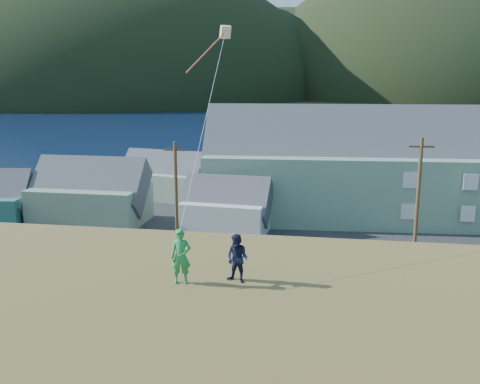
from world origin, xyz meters
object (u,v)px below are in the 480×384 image
(shed_palegreen_near, at_px, (91,194))
(shed_palegreen_far, at_px, (164,176))
(shed_white, at_px, (226,207))
(lodge, at_px, (402,167))
(kite_flyer_green, at_px, (181,257))
(kite_flyer_navy, at_px, (237,258))
(wharf, at_px, (238,170))

(shed_palegreen_near, distance_m, shed_palegreen_far, 12.17)
(shed_palegreen_near, relative_size, shed_white, 1.29)
(lodge, height_order, shed_white, lodge)
(shed_palegreen_near, distance_m, kite_flyer_green, 35.07)
(shed_palegreen_far, bearing_deg, kite_flyer_green, -60.03)
(kite_flyer_navy, bearing_deg, shed_palegreen_far, 130.12)
(lodge, bearing_deg, wharf, 128.72)
(wharf, distance_m, kite_flyer_navy, 59.17)
(kite_flyer_green, bearing_deg, lodge, 61.35)
(wharf, distance_m, shed_palegreen_far, 17.67)
(shed_palegreen_far, bearing_deg, shed_white, -40.62)
(wharf, distance_m, shed_white, 29.42)
(lodge, relative_size, shed_palegreen_near, 3.65)
(wharf, xyz_separation_m, shed_white, (3.80, -29.11, 1.94))
(wharf, height_order, shed_palegreen_near, shed_palegreen_near)
(shed_white, bearing_deg, shed_palegreen_far, 132.56)
(lodge, distance_m, kite_flyer_navy, 37.75)
(shed_palegreen_far, height_order, kite_flyer_navy, kite_flyer_navy)
(lodge, height_order, shed_palegreen_far, lodge)
(shed_palegreen_near, distance_m, shed_white, 13.23)
(wharf, height_order, kite_flyer_green, kite_flyer_green)
(shed_palegreen_near, xyz_separation_m, shed_white, (13.19, -0.92, -0.49))
(shed_palegreen_far, bearing_deg, wharf, 82.40)
(kite_flyer_green, bearing_deg, shed_palegreen_far, 97.35)
(shed_white, xyz_separation_m, kite_flyer_navy, (5.81, -28.79, 5.62))
(lodge, xyz_separation_m, shed_palegreen_far, (-25.49, 5.07, -2.59))
(lodge, distance_m, shed_palegreen_near, 29.86)
(shed_white, bearing_deg, kite_flyer_navy, -73.56)
(shed_palegreen_near, height_order, shed_white, shed_palegreen_near)
(lodge, xyz_separation_m, shed_palegreen_near, (-29.04, -6.57, -2.25))
(wharf, bearing_deg, shed_palegreen_near, -108.42)
(shed_white, xyz_separation_m, kite_flyer_green, (4.01, -29.19, 5.73))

